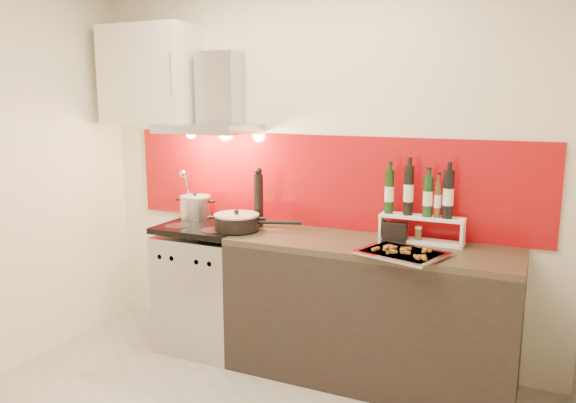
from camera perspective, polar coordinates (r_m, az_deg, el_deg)
The scene contains 13 objects.
back_wall at distance 3.90m, azimuth 2.79°, elevation 3.27°, with size 3.40×0.02×2.60m, color silver.
backsplash at distance 3.88m, azimuth 3.39°, elevation 2.04°, with size 3.00×0.02×0.64m, color #9C0809.
range_stove at distance 4.15m, azimuth -8.05°, elevation -8.58°, with size 0.60×0.60×0.91m.
counter at distance 3.67m, azimuth 8.24°, elevation -11.01°, with size 1.80×0.60×0.90m.
range_hood at distance 4.04m, azimuth -7.42°, elevation 9.75°, with size 0.62×0.50×0.61m.
upper_cabinet at distance 4.35m, azimuth -13.86°, elevation 12.32°, with size 0.70×0.35×0.72m, color silver.
stock_pot at distance 4.21m, azimuth -9.39°, elevation -0.53°, with size 0.23×0.23×0.20m.
saute_pan at distance 3.81m, azimuth -5.14°, elevation -2.07°, with size 0.58×0.31×0.14m.
utensil_jar at distance 4.19m, azimuth -10.25°, elevation -0.35°, with size 0.08×0.12×0.38m.
pepper_mill at distance 3.91m, azimuth -3.01°, elevation 0.35°, with size 0.07×0.07×0.42m.
step_shelf at distance 3.57m, azimuth 13.31°, elevation -0.74°, with size 0.52×0.14×0.48m.
caddy_box at distance 3.58m, azimuth 10.79°, elevation -3.11°, with size 0.15×0.06×0.13m, color black.
baking_tray at distance 3.29m, azimuth 11.47°, elevation -5.16°, with size 0.54×0.47×0.03m.
Camera 1 is at (1.45, -2.18, 1.79)m, focal length 35.00 mm.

